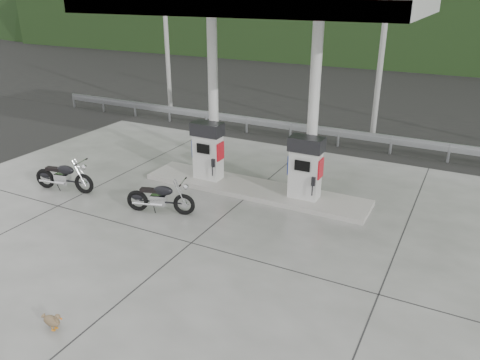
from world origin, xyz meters
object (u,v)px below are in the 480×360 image
at_px(motorcycle_right, 160,198).
at_px(gas_pump_left, 208,151).
at_px(duck, 52,321).
at_px(motorcycle_left, 64,177).
at_px(gas_pump_right, 305,168).

bearing_deg(motorcycle_right, gas_pump_left, 72.26).
distance_m(motorcycle_right, duck, 4.92).
bearing_deg(motorcycle_left, motorcycle_right, -8.02).
bearing_deg(gas_pump_left, motorcycle_left, -143.93).
bearing_deg(gas_pump_right, gas_pump_left, 180.00).
bearing_deg(gas_pump_left, duck, -81.92).
height_order(gas_pump_left, motorcycle_left, gas_pump_left).
distance_m(gas_pump_left, duck, 7.38).
relative_size(gas_pump_right, motorcycle_right, 0.99).
bearing_deg(motorcycle_right, motorcycle_left, 165.35).
height_order(motorcycle_left, duck, motorcycle_left).
relative_size(gas_pump_left, duck, 3.96).
height_order(gas_pump_left, gas_pump_right, same).
relative_size(gas_pump_left, motorcycle_right, 0.99).
distance_m(motorcycle_left, motorcycle_right, 3.50).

